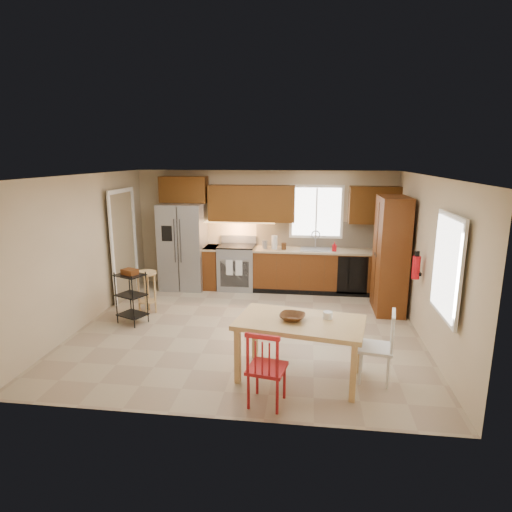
{
  "coord_description": "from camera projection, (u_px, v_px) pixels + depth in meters",
  "views": [
    {
      "loc": [
        0.97,
        -6.54,
        2.79
      ],
      "look_at": [
        0.09,
        0.4,
        1.15
      ],
      "focal_mm": 30.0,
      "sensor_mm": 36.0,
      "label": 1
    }
  ],
  "objects": [
    {
      "name": "table_jar",
      "position": [
        328.0,
        317.0,
        5.4
      ],
      "size": [
        0.13,
        0.13,
        0.14
      ],
      "primitive_type": "cylinder",
      "rotation": [
        0.0,
        0.0,
        -0.18
      ],
      "color": "silver",
      "rests_on": "dining_table"
    },
    {
      "name": "chair_white",
      "position": [
        376.0,
        346.0,
        5.35
      ],
      "size": [
        0.5,
        0.5,
        0.92
      ],
      "primitive_type": null,
      "rotation": [
        0.0,
        0.0,
        1.39
      ],
      "color": "silver",
      "rests_on": "floor"
    },
    {
      "name": "chair_red",
      "position": [
        267.0,
        367.0,
        4.84
      ],
      "size": [
        0.5,
        0.5,
        0.92
      ],
      "primitive_type": null,
      "rotation": [
        0.0,
        0.0,
        -0.18
      ],
      "color": "#AB1A1D",
      "rests_on": "floor"
    },
    {
      "name": "fire_extinguisher",
      "position": [
        416.0,
        267.0,
        6.64
      ],
      "size": [
        0.12,
        0.12,
        0.36
      ],
      "primitive_type": "cylinder",
      "color": "red",
      "rests_on": "wall_right"
    },
    {
      "name": "wall_front",
      "position": [
        212.0,
        310.0,
        4.37
      ],
      "size": [
        5.5,
        0.02,
        2.5
      ],
      "primitive_type": "cube",
      "color": "#CCB793",
      "rests_on": "ground"
    },
    {
      "name": "canister_wood",
      "position": [
        284.0,
        246.0,
        8.84
      ],
      "size": [
        0.1,
        0.1,
        0.14
      ],
      "primitive_type": "cylinder",
      "color": "#513115",
      "rests_on": "base_cabinet_run"
    },
    {
      "name": "upper_over_fridge",
      "position": [
        184.0,
        189.0,
        9.04
      ],
      "size": [
        1.0,
        0.35,
        0.55
      ],
      "primitive_type": "cube",
      "color": "#59330E",
      "rests_on": "wall_back"
    },
    {
      "name": "upper_left_block",
      "position": [
        252.0,
        203.0,
        8.93
      ],
      "size": [
        1.8,
        0.35,
        0.75
      ],
      "primitive_type": "cube",
      "color": "#59330E",
      "rests_on": "wall_back"
    },
    {
      "name": "pantry",
      "position": [
        391.0,
        255.0,
        7.69
      ],
      "size": [
        0.5,
        0.95,
        2.1
      ],
      "primitive_type": "cube",
      "color": "#5B2D10",
      "rests_on": "floor"
    },
    {
      "name": "bar_stool",
      "position": [
        147.0,
        292.0,
        7.71
      ],
      "size": [
        0.49,
        0.49,
        0.77
      ],
      "primitive_type": null,
      "rotation": [
        0.0,
        0.0,
        -0.38
      ],
      "color": "tan",
      "rests_on": "floor"
    },
    {
      "name": "base_cabinet_narrow",
      "position": [
        212.0,
        267.0,
        9.23
      ],
      "size": [
        0.3,
        0.6,
        0.9
      ],
      "primitive_type": "cube",
      "color": "#5B2D10",
      "rests_on": "floor"
    },
    {
      "name": "utility_cart",
      "position": [
        132.0,
        298.0,
        7.23
      ],
      "size": [
        0.55,
        0.5,
        0.9
      ],
      "primitive_type": null,
      "rotation": [
        0.0,
        0.0,
        -0.42
      ],
      "color": "black",
      "rests_on": "floor"
    },
    {
      "name": "dishwasher",
      "position": [
        352.0,
        275.0,
        8.58
      ],
      "size": [
        0.6,
        0.02,
        0.78
      ],
      "primitive_type": "cube",
      "color": "black",
      "rests_on": "floor"
    },
    {
      "name": "refrigerator",
      "position": [
        183.0,
        246.0,
        9.12
      ],
      "size": [
        0.92,
        0.75,
        1.82
      ],
      "primitive_type": "cube",
      "color": "gray",
      "rests_on": "floor"
    },
    {
      "name": "wall_right",
      "position": [
        428.0,
        261.0,
        6.45
      ],
      "size": [
        0.02,
        5.0,
        2.5
      ],
      "primitive_type": "cube",
      "color": "#CCB793",
      "rests_on": "ground"
    },
    {
      "name": "upper_right_block",
      "position": [
        374.0,
        205.0,
        8.62
      ],
      "size": [
        1.0,
        0.35,
        0.75
      ],
      "primitive_type": "cube",
      "color": "#59330E",
      "rests_on": "wall_back"
    },
    {
      "name": "canister_steel",
      "position": [
        265.0,
        244.0,
        8.91
      ],
      "size": [
        0.11,
        0.11,
        0.18
      ],
      "primitive_type": "cylinder",
      "color": "gray",
      "rests_on": "base_cabinet_run"
    },
    {
      "name": "window_right",
      "position": [
        447.0,
        267.0,
        5.3
      ],
      "size": [
        0.04,
        1.02,
        1.32
      ],
      "primitive_type": "cube",
      "color": "white",
      "rests_on": "wall_right"
    },
    {
      "name": "undercab_glow",
      "position": [
        237.0,
        222.0,
        9.03
      ],
      "size": [
        1.6,
        0.3,
        0.01
      ],
      "primitive_type": "cube",
      "color": "#FFBF66",
      "rests_on": "wall_back"
    },
    {
      "name": "soap_bottle",
      "position": [
        334.0,
        246.0,
        8.69
      ],
      "size": [
        0.09,
        0.09,
        0.19
      ],
      "primitive_type": "imported",
      "color": "red",
      "rests_on": "base_cabinet_run"
    },
    {
      "name": "sink",
      "position": [
        315.0,
        251.0,
        8.86
      ],
      "size": [
        0.62,
        0.46,
        0.16
      ],
      "primitive_type": "cube",
      "color": "gray",
      "rests_on": "base_cabinet_run"
    },
    {
      "name": "doorway",
      "position": [
        123.0,
        247.0,
        8.41
      ],
      "size": [
        0.04,
        0.95,
        2.1
      ],
      "primitive_type": "cube",
      "color": "#8C7A59",
      "rests_on": "wall_left"
    },
    {
      "name": "window_back",
      "position": [
        316.0,
        212.0,
        8.95
      ],
      "size": [
        1.12,
        0.04,
        1.12
      ],
      "primitive_type": "cube",
      "color": "white",
      "rests_on": "wall_back"
    },
    {
      "name": "table_bowl",
      "position": [
        292.0,
        320.0,
        5.36
      ],
      "size": [
        0.37,
        0.37,
        0.08
      ],
      "primitive_type": "imported",
      "rotation": [
        0.0,
        0.0,
        -0.18
      ],
      "color": "#513115",
      "rests_on": "dining_table"
    },
    {
      "name": "wall_left",
      "position": [
        84.0,
        251.0,
        7.12
      ],
      "size": [
        0.02,
        5.0,
        2.5
      ],
      "primitive_type": "cube",
      "color": "#CCB793",
      "rests_on": "ground"
    },
    {
      "name": "ceiling",
      "position": [
        247.0,
        175.0,
        6.5
      ],
      "size": [
        5.5,
        5.0,
        0.02
      ],
      "primitive_type": "cube",
      "color": "silver",
      "rests_on": "ground"
    },
    {
      "name": "base_cabinet_run",
      "position": [
        324.0,
        271.0,
        8.93
      ],
      "size": [
        2.92,
        0.6,
        0.9
      ],
      "primitive_type": "cube",
      "color": "#5B2D10",
      "rests_on": "floor"
    },
    {
      "name": "dining_table",
      "position": [
        299.0,
        350.0,
        5.44
      ],
      "size": [
        1.7,
        1.15,
        0.77
      ],
      "primitive_type": null,
      "rotation": [
        0.0,
        0.0,
        -0.18
      ],
      "color": "tan",
      "rests_on": "floor"
    },
    {
      "name": "floor",
      "position": [
        248.0,
        329.0,
        7.07
      ],
      "size": [
        5.5,
        5.5,
        0.0
      ],
      "primitive_type": "plane",
      "color": "tan",
      "rests_on": "ground"
    },
    {
      "name": "paper_towel",
      "position": [
        274.0,
        242.0,
        8.88
      ],
      "size": [
        0.12,
        0.12,
        0.28
      ],
      "primitive_type": "cylinder",
      "color": "silver",
      "rests_on": "base_cabinet_run"
    },
    {
      "name": "range_stove",
      "position": [
        237.0,
        268.0,
        9.14
      ],
      "size": [
        0.76,
        0.63,
        0.92
      ],
      "primitive_type": "cube",
      "color": "gray",
      "rests_on": "floor"
    },
    {
      "name": "backsplash",
      "position": [
        325.0,
        234.0,
        9.04
      ],
      "size": [
        2.92,
        0.03,
        0.55
      ],
      "primitive_type": "cube",
      "color": "beige",
      "rests_on": "wall_back"
    },
    {
      "name": "wall_back",
      "position": [
        264.0,
        229.0,
        9.2
      ],
      "size": [
        5.5,
        0.02,
        2.5
      ],
      "primitive_type": "cube",
      "color": "#CCB793",
      "rests_on": "ground"
    }
  ]
}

